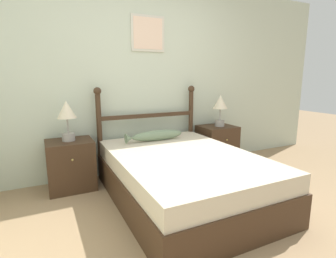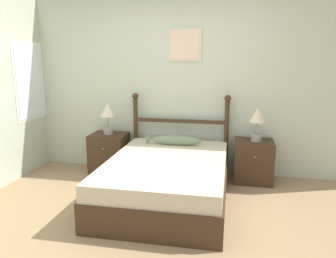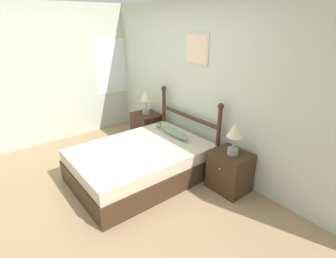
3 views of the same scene
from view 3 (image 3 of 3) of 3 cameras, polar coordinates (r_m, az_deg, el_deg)
ground_plane at (r=3.97m, az=-14.40°, el=-12.65°), size 16.00×16.00×0.00m
wall_back at (r=4.33m, az=5.26°, el=9.67°), size 6.40×0.08×2.55m
wall_left at (r=5.40m, az=-25.24°, el=10.24°), size 0.08×6.40×2.55m
bed at (r=4.02m, az=-5.90°, el=-7.31°), size 1.38×1.97×0.50m
headboard at (r=4.36m, az=4.42°, el=1.32°), size 1.41×0.09×1.16m
nightstand_left at (r=5.18m, az=-4.67°, el=0.37°), size 0.51×0.46×0.57m
nightstand_right at (r=3.81m, az=13.32°, el=-8.95°), size 0.51×0.46×0.57m
table_lamp_left at (r=4.98m, az=-4.86°, el=6.68°), size 0.21×0.21×0.46m
table_lamp_right at (r=3.52m, az=14.28°, el=-0.97°), size 0.21×0.21×0.46m
fish_pillow at (r=4.24m, az=1.03°, el=-0.66°), size 0.75×0.12×0.13m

